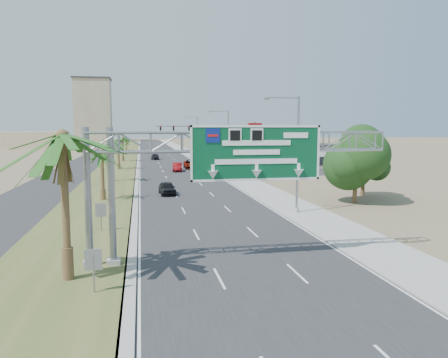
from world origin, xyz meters
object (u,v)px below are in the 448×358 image
Objects in this scene: palm_near at (62,137)px; sign_gantry at (227,152)px; pole_sign_red_near at (255,134)px; pole_sign_red_far at (216,133)px; pole_sign_blue at (247,142)px; car_left_lane at (167,188)px; car_right_lane at (192,164)px; car_mid_lane at (177,167)px; store_building at (288,156)px; car_far at (155,157)px; signal_mast at (197,141)px.

sign_gantry is at bearing 13.32° from palm_near.
sign_gantry is 2.02× the size of pole_sign_red_near.
pole_sign_red_near is 23.66m from pole_sign_red_far.
pole_sign_red_near is 9.68m from pole_sign_blue.
pole_sign_blue is at bearing 67.44° from palm_near.
car_right_lane reaches higher than car_left_lane.
store_building is at bearing 17.77° from car_mid_lane.
pole_sign_red_near reaches higher than car_right_lane.
car_mid_lane is 0.54× the size of pole_sign_red_near.
pole_sign_red_near reaches higher than car_far.
car_left_lane is (-8.03, -37.11, -4.14)m from signal_mast.
signal_mast is at bearing 160.46° from store_building.
palm_near is at bearing -101.16° from car_right_lane.
pole_sign_red_far is at bearing 74.23° from palm_near.
store_building is 18.64m from car_right_lane.
pole_sign_blue is (13.34, 49.78, -1.16)m from sign_gantry.
car_far is (6.82, 81.40, -6.29)m from palm_near.
car_right_lane is at bearing -178.61° from store_building.
pole_sign_blue is at bearing -78.36° from pole_sign_red_far.
pole_sign_red_far reaches higher than sign_gantry.
pole_sign_blue is at bearing -147.08° from store_building.
car_left_lane is (-1.79, 24.94, -5.35)m from sign_gantry.
palm_near reaches higher than pole_sign_red_far.
pole_sign_blue is (14.66, -29.69, 4.25)m from car_far.
pole_sign_red_far is (11.76, -15.60, 5.65)m from car_far.
sign_gantry is 56.05m from car_right_lane.
car_right_lane reaches higher than car_mid_lane.
signal_mast is 0.57× the size of store_building.
pole_sign_blue is (7.11, -12.26, 0.04)m from signal_mast.
store_building is at bearing 2.58° from car_right_lane.
store_building is 2.64× the size of pole_sign_blue.
car_right_lane is (12.61, 57.55, -6.15)m from palm_near.
car_left_lane is 31.32m from car_right_lane.
palm_near is 54.02m from car_mid_lane.
car_left_lane is 0.94× the size of car_far.
sign_gantry is 25.56m from car_left_lane.
signal_mast is at bearing 84.26° from sign_gantry.
car_mid_lane is 12.62m from pole_sign_blue.
signal_mast is 19.46m from car_far.
car_right_lane is at bearing 85.41° from sign_gantry.
car_mid_lane is 16.75m from pole_sign_red_far.
car_left_lane is 21.59m from pole_sign_red_near.
signal_mast is 2.33× the size of car_far.
palm_near is 1.89× the size of car_far.
pole_sign_red_far is at bearing 23.52° from signal_mast.
sign_gantry is at bearing -112.36° from store_building.
palm_near is at bearing -115.79° from pole_sign_red_near.
palm_near reaches higher than car_left_lane.
sign_gantry is 51.17m from car_mid_lane.
sign_gantry reaches higher than car_left_lane.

